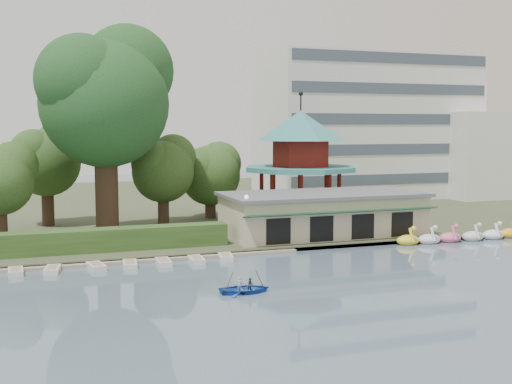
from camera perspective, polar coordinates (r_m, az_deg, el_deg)
name	(u,v)px	position (r m, az deg, el deg)	size (l,w,h in m)	color
ground_plane	(329,313)	(36.71, 6.49, -10.61)	(220.00, 220.00, 0.00)	slate
shore	(157,204)	(85.67, -8.83, -1.07)	(220.00, 70.00, 0.40)	#424930
embankment	(236,253)	(52.33, -1.82, -5.44)	(220.00, 0.60, 0.30)	gray
dock	(84,264)	(50.03, -15.08, -6.20)	(34.00, 1.60, 0.24)	gray
boathouse	(323,213)	(59.89, 5.98, -1.89)	(18.60, 9.39, 3.90)	#C2B090
pavilion	(300,154)	(69.38, 3.97, 3.42)	(12.40, 12.40, 13.50)	#C2B090
office_building	(386,131)	(93.91, 11.51, 5.31)	(38.00, 18.00, 20.00)	silver
hedge	(40,243)	(52.94, -18.64, -4.35)	(30.00, 2.00, 1.80)	#335221
lamp_post	(246,211)	(53.87, -0.85, -1.67)	(0.36, 0.36, 4.28)	black
big_tree	(106,93)	(60.28, -13.19, 8.60)	(12.77, 11.90, 19.52)	#3A281C
small_trees	(63,170)	(63.97, -16.76, 1.87)	(39.78, 16.31, 10.55)	#3A281C
swan_boats	(461,237)	(61.45, 17.80, -3.80)	(13.27, 2.00, 1.92)	yellow
moored_rowboats	(56,269)	(48.51, -17.39, -6.57)	(27.06, 2.73, 0.36)	beige
rowboat_with_passengers	(245,285)	(40.55, -0.99, -8.30)	(4.71, 3.52, 2.01)	#1F4EAE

